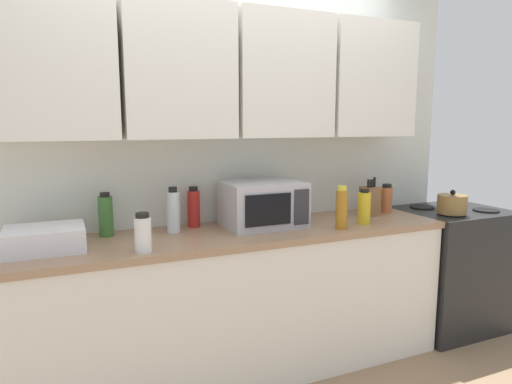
% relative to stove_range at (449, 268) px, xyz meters
% --- Properties ---
extents(wall_back_with_cabinets, '(3.50, 0.38, 2.60)m').
position_rel_stove_range_xyz_m(wall_back_with_cabinets, '(-1.70, 0.25, 1.13)').
color(wall_back_with_cabinets, silver).
rests_on(wall_back_with_cabinets, ground_plane).
extents(counter_run, '(2.63, 0.63, 0.90)m').
position_rel_stove_range_xyz_m(counter_run, '(-1.70, 0.02, -0.00)').
color(counter_run, white).
rests_on(counter_run, ground_plane).
extents(stove_range, '(0.76, 0.64, 0.91)m').
position_rel_stove_range_xyz_m(stove_range, '(0.00, 0.00, 0.00)').
color(stove_range, black).
rests_on(stove_range, ground_plane).
extents(kettle, '(0.20, 0.20, 0.17)m').
position_rel_stove_range_xyz_m(kettle, '(-0.17, -0.14, 0.53)').
color(kettle, olive).
rests_on(kettle, stove_range).
extents(microwave, '(0.48, 0.37, 0.28)m').
position_rel_stove_range_xyz_m(microwave, '(-1.52, 0.08, 0.59)').
color(microwave, '#B7B7BC').
rests_on(microwave, counter_run).
extents(dish_rack, '(0.38, 0.30, 0.12)m').
position_rel_stove_range_xyz_m(dish_rack, '(-2.76, 0.02, 0.51)').
color(dish_rack, silver).
rests_on(dish_rack, counter_run).
extents(knife_block, '(0.10, 0.12, 0.27)m').
position_rel_stove_range_xyz_m(knife_block, '(-0.70, 0.08, 0.55)').
color(knife_block, brown).
rests_on(knife_block, counter_run).
extents(bottle_amber_vinegar, '(0.07, 0.07, 0.26)m').
position_rel_stove_range_xyz_m(bottle_amber_vinegar, '(-1.12, -0.18, 0.57)').
color(bottle_amber_vinegar, '#AD701E').
rests_on(bottle_amber_vinegar, counter_run).
extents(bottle_red_sauce, '(0.08, 0.08, 0.25)m').
position_rel_stove_range_xyz_m(bottle_red_sauce, '(-1.92, 0.23, 0.57)').
color(bottle_red_sauce, red).
rests_on(bottle_red_sauce, counter_run).
extents(bottle_yellow_mustard, '(0.08, 0.08, 0.22)m').
position_rel_stove_range_xyz_m(bottle_yellow_mustard, '(-0.90, -0.12, 0.55)').
color(bottle_yellow_mustard, gold).
rests_on(bottle_yellow_mustard, counter_run).
extents(bottle_clear_tall, '(0.08, 0.08, 0.27)m').
position_rel_stove_range_xyz_m(bottle_clear_tall, '(-2.07, 0.14, 0.57)').
color(bottle_clear_tall, silver).
rests_on(bottle_clear_tall, counter_run).
extents(bottle_white_jar, '(0.08, 0.08, 0.20)m').
position_rel_stove_range_xyz_m(bottle_white_jar, '(-2.31, -0.20, 0.54)').
color(bottle_white_jar, white).
rests_on(bottle_white_jar, counter_run).
extents(bottle_green_oil, '(0.08, 0.08, 0.25)m').
position_rel_stove_range_xyz_m(bottle_green_oil, '(-2.45, 0.21, 0.57)').
color(bottle_green_oil, '#386B2D').
rests_on(bottle_green_oil, counter_run).
extents(bottle_spice_jar, '(0.08, 0.08, 0.21)m').
position_rel_stove_range_xyz_m(bottle_spice_jar, '(-0.52, 0.13, 0.55)').
color(bottle_spice_jar, '#BC6638').
rests_on(bottle_spice_jar, counter_run).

